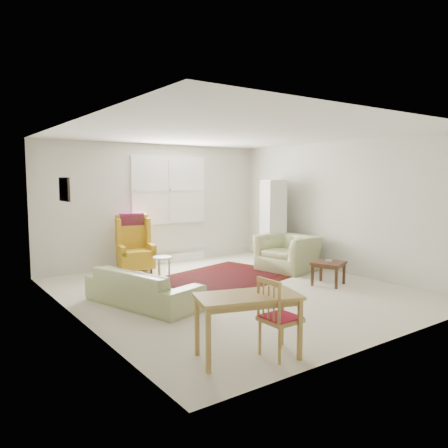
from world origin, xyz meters
TOP-DOWN VIEW (x-y plane):
  - room at (0.02, 0.21)m, footprint 5.04×5.54m
  - rug at (0.20, 0.78)m, footprint 3.22×2.49m
  - sofa at (-1.55, 0.11)m, footprint 1.18×1.92m
  - armchair at (1.79, 0.64)m, footprint 1.09×1.19m
  - wingback_chair at (-0.73, 2.20)m, footprint 0.77×0.80m
  - coffee_table at (1.51, -0.63)m, footprint 0.64×0.64m
  - stool at (-0.65, 1.25)m, footprint 0.43×0.43m
  - cabinet at (2.10, 1.44)m, footprint 0.61×0.79m
  - desk at (-1.48, -2.19)m, footprint 1.13×0.80m
  - desk_chair at (-1.19, -2.35)m, footprint 0.36×0.36m

SIDE VIEW (x-z plane):
  - rug at x=0.20m, z-range 0.00..0.03m
  - coffee_table at x=1.51m, z-range 0.00..0.40m
  - stool at x=-0.65m, z-range 0.00..0.44m
  - desk at x=-1.48m, z-range 0.00..0.65m
  - sofa at x=-1.55m, z-range 0.00..0.72m
  - desk_chair at x=-1.19m, z-range 0.00..0.82m
  - armchair at x=1.79m, z-range 0.00..0.82m
  - wingback_chair at x=-0.73m, z-range 0.00..1.12m
  - cabinet at x=2.10m, z-range 0.00..1.76m
  - room at x=0.02m, z-range 0.00..2.51m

